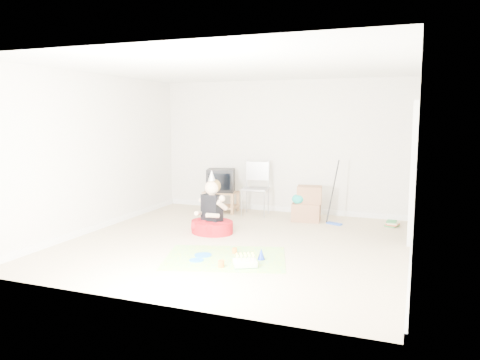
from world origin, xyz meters
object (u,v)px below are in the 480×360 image
(cardboard_boxes, at_px, (307,204))
(birthday_cake, at_px, (245,264))
(folding_chair, at_px, (255,189))
(crt_tv, at_px, (221,180))
(tv_stand, at_px, (221,200))
(seated_woman, at_px, (212,219))

(cardboard_boxes, height_order, birthday_cake, cardboard_boxes)
(folding_chair, bearing_deg, crt_tv, 176.36)
(tv_stand, xyz_separation_m, seated_woman, (0.53, -1.61, -0.02))
(seated_woman, bearing_deg, cardboard_boxes, 48.75)
(folding_chair, relative_size, seated_woman, 1.02)
(seated_woman, bearing_deg, tv_stand, 108.18)
(crt_tv, xyz_separation_m, birthday_cake, (1.64, -3.05, -0.60))
(tv_stand, distance_m, folding_chair, 0.79)
(cardboard_boxes, distance_m, birthday_cake, 2.89)
(cardboard_boxes, height_order, seated_woman, seated_woman)
(folding_chair, height_order, birthday_cake, folding_chair)
(folding_chair, distance_m, seated_woman, 1.60)
(folding_chair, xyz_separation_m, seated_woman, (-0.21, -1.56, -0.29))
(folding_chair, xyz_separation_m, cardboard_boxes, (1.04, -0.13, -0.21))
(crt_tv, xyz_separation_m, folding_chair, (0.74, -0.05, -0.12))
(tv_stand, xyz_separation_m, cardboard_boxes, (1.78, -0.17, 0.06))
(seated_woman, bearing_deg, birthday_cake, -52.50)
(birthday_cake, bearing_deg, folding_chair, 106.65)
(tv_stand, relative_size, cardboard_boxes, 1.06)
(cardboard_boxes, xyz_separation_m, seated_woman, (-1.26, -1.43, -0.08))
(tv_stand, relative_size, folding_chair, 0.64)
(crt_tv, bearing_deg, folding_chair, -19.08)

